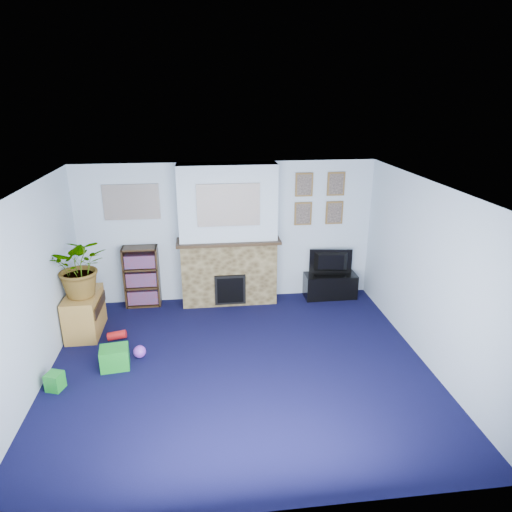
{
  "coord_description": "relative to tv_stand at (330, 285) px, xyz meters",
  "views": [
    {
      "loc": [
        -0.41,
        -5.21,
        3.46
      ],
      "look_at": [
        0.31,
        0.78,
        1.29
      ],
      "focal_mm": 32.0,
      "sensor_mm": 36.0,
      "label": 1
    }
  ],
  "objects": [
    {
      "name": "potted_plant",
      "position": [
        -3.98,
        -0.86,
        0.87
      ],
      "size": [
        0.83,
        0.72,
        0.91
      ],
      "primitive_type": "imported",
      "rotation": [
        0.0,
        0.0,
        0.01
      ],
      "color": "#26661E",
      "rests_on": "sideboard"
    },
    {
      "name": "ceiling",
      "position": [
        -1.79,
        -2.03,
        2.17
      ],
      "size": [
        5.0,
        4.5,
        0.01
      ],
      "primitive_type": "cube",
      "color": "white",
      "rests_on": "wall_back"
    },
    {
      "name": "wall_front",
      "position": [
        -1.79,
        -4.28,
        0.97
      ],
      "size": [
        5.0,
        0.04,
        2.4
      ],
      "primitive_type": "cube",
      "color": "silver",
      "rests_on": "ground"
    },
    {
      "name": "television",
      "position": [
        0.0,
        0.02,
        0.42
      ],
      "size": [
        0.76,
        0.2,
        0.43
      ],
      "primitive_type": "imported",
      "rotation": [
        0.0,
        0.0,
        3.0
      ],
      "color": "black",
      "rests_on": "tv_stand"
    },
    {
      "name": "portrait_br",
      "position": [
        0.06,
        0.2,
        1.27
      ],
      "size": [
        0.3,
        0.03,
        0.4
      ],
      "primitive_type": "cube",
      "color": "brown",
      "rests_on": "wall_back"
    },
    {
      "name": "mantel_teddy",
      "position": [
        -2.33,
        -0.03,
        0.99
      ],
      "size": [
        0.13,
        0.13,
        0.13
      ],
      "primitive_type": "sphere",
      "color": "gray",
      "rests_on": "chimney_breast"
    },
    {
      "name": "wall_back",
      "position": [
        -1.79,
        0.22,
        0.97
      ],
      "size": [
        5.0,
        0.04,
        2.4
      ],
      "primitive_type": "cube",
      "color": "silver",
      "rests_on": "ground"
    },
    {
      "name": "floor",
      "position": [
        -1.79,
        -2.03,
        -0.22
      ],
      "size": [
        5.0,
        4.5,
        0.01
      ],
      "primitive_type": "cube",
      "color": "black",
      "rests_on": "ground"
    },
    {
      "name": "tv_stand",
      "position": [
        0.0,
        0.0,
        0.0
      ],
      "size": [
        0.91,
        0.38,
        0.43
      ],
      "primitive_type": "cube",
      "color": "black",
      "rests_on": "ground"
    },
    {
      "name": "mantel_can",
      "position": [
        -1.03,
        -0.03,
        0.99
      ],
      "size": [
        0.06,
        0.06,
        0.12
      ],
      "primitive_type": "cylinder",
      "color": "#198C26",
      "rests_on": "chimney_breast"
    },
    {
      "name": "collage_main",
      "position": [
        -1.79,
        -0.19,
        1.56
      ],
      "size": [
        1.0,
        0.03,
        0.68
      ],
      "primitive_type": "cube",
      "color": "gray",
      "rests_on": "chimney_breast"
    },
    {
      "name": "sideboard",
      "position": [
        -4.03,
        -0.81,
        0.12
      ],
      "size": [
        0.46,
        0.82,
        0.64
      ],
      "primitive_type": "cube",
      "color": "#A97C36",
      "rests_on": "ground"
    },
    {
      "name": "collage_left",
      "position": [
        -3.34,
        0.21,
        1.55
      ],
      "size": [
        0.9,
        0.03,
        0.58
      ],
      "primitive_type": "cube",
      "color": "gray",
      "rests_on": "wall_back"
    },
    {
      "name": "green_crate",
      "position": [
        -3.44,
        -1.83,
        -0.08
      ],
      "size": [
        0.4,
        0.34,
        0.29
      ],
      "primitive_type": "cube",
      "rotation": [
        0.0,
        0.0,
        0.13
      ],
      "color": "#198C26",
      "rests_on": "ground"
    },
    {
      "name": "bookshelf",
      "position": [
        -3.27,
        0.08,
        0.28
      ],
      "size": [
        0.58,
        0.28,
        1.05
      ],
      "color": "black",
      "rests_on": "ground"
    },
    {
      "name": "toy_ball",
      "position": [
        -3.15,
        -1.62,
        -0.13
      ],
      "size": [
        0.17,
        0.17,
        0.17
      ],
      "primitive_type": "sphere",
      "color": "purple",
      "rests_on": "ground"
    },
    {
      "name": "wall_left",
      "position": [
        -4.29,
        -2.03,
        0.97
      ],
      "size": [
        0.04,
        4.5,
        2.4
      ],
      "primitive_type": "cube",
      "color": "silver",
      "rests_on": "ground"
    },
    {
      "name": "toy_tube",
      "position": [
        -3.54,
        -1.09,
        -0.15
      ],
      "size": [
        0.28,
        0.12,
        0.16
      ],
      "primitive_type": "cylinder",
      "rotation": [
        0.0,
        1.43,
        0.0
      ],
      "color": "red",
      "rests_on": "ground"
    },
    {
      "name": "portrait_tl",
      "position": [
        -0.49,
        0.2,
        1.77
      ],
      "size": [
        0.3,
        0.03,
        0.4
      ],
      "primitive_type": "cube",
      "color": "brown",
      "rests_on": "wall_back"
    },
    {
      "name": "wall_right",
      "position": [
        0.71,
        -2.03,
        0.97
      ],
      "size": [
        0.04,
        4.5,
        2.4
      ],
      "primitive_type": "cube",
      "color": "silver",
      "rests_on": "ground"
    },
    {
      "name": "mantel_candle",
      "position": [
        -1.45,
        -0.03,
        1.01
      ],
      "size": [
        0.05,
        0.05,
        0.17
      ],
      "primitive_type": "cylinder",
      "color": "#B2BFC6",
      "rests_on": "chimney_breast"
    },
    {
      "name": "chimney_breast",
      "position": [
        -1.79,
        0.02,
        0.96
      ],
      "size": [
        1.72,
        0.5,
        2.4
      ],
      "color": "brown",
      "rests_on": "ground"
    },
    {
      "name": "portrait_tr",
      "position": [
        0.06,
        0.2,
        1.77
      ],
      "size": [
        0.3,
        0.03,
        0.4
      ],
      "primitive_type": "cube",
      "color": "brown",
      "rests_on": "wall_back"
    },
    {
      "name": "mantel_clock",
      "position": [
        -1.91,
        -0.03,
        1.0
      ],
      "size": [
        0.1,
        0.06,
        0.14
      ],
      "primitive_type": "cube",
      "color": "gold",
      "rests_on": "chimney_breast"
    },
    {
      "name": "portrait_bl",
      "position": [
        -0.49,
        0.2,
        1.27
      ],
      "size": [
        0.3,
        0.03,
        0.4
      ],
      "primitive_type": "cube",
      "color": "brown",
      "rests_on": "wall_back"
    },
    {
      "name": "toy_block",
      "position": [
        -4.09,
        -2.23,
        -0.11
      ],
      "size": [
        0.23,
        0.23,
        0.23
      ],
      "primitive_type": "cube",
      "rotation": [
        0.0,
        0.0,
        -0.33
      ],
      "color": "#198C26",
      "rests_on": "ground"
    }
  ]
}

